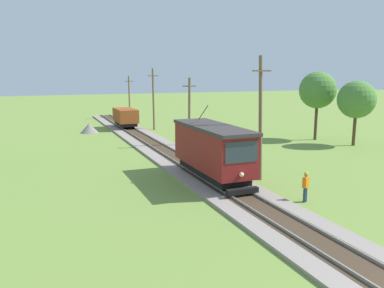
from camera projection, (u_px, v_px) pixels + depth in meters
name	position (u px, v px, depth m)	size (l,w,h in m)	color
red_tram	(213.00, 150.00, 26.20)	(2.60, 8.54, 4.79)	maroon
freight_car	(125.00, 117.00, 51.28)	(2.40, 5.20, 2.31)	#93471E
utility_pole_near_tram	(260.00, 117.00, 26.37)	(1.40, 0.65, 8.40)	brown
utility_pole_mid	(189.00, 112.00, 38.58)	(1.40, 0.38, 6.80)	brown
utility_pole_far	(153.00, 99.00, 50.04)	(1.40, 0.46, 7.83)	brown
utility_pole_distant	(129.00, 97.00, 62.82)	(1.40, 0.39, 6.76)	brown
gravel_pile	(89.00, 128.00, 47.85)	(2.22, 2.22, 1.19)	gray
track_worker	(306.00, 185.00, 22.13)	(0.44, 0.37, 1.78)	navy
tree_right_near	(318.00, 90.00, 42.12)	(3.96, 3.96, 7.42)	#4C3823
tree_left_far	(357.00, 100.00, 38.83)	(3.74, 3.74, 6.52)	#4C3823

